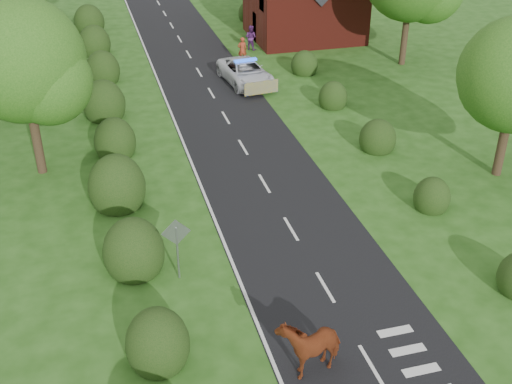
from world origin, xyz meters
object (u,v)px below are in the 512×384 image
object	(u,v)px
cow	(310,346)
police_van	(246,73)
pedestrian_red	(242,50)
pedestrian_purple	(251,38)
road_sign	(177,240)

from	to	relation	value
cow	police_van	world-z (taller)	police_van
cow	pedestrian_red	xyz separation A→B (m)	(5.22, 28.79, 0.09)
cow	pedestrian_purple	distance (m)	32.09
pedestrian_red	pedestrian_purple	distance (m)	2.93
pedestrian_purple	road_sign	bearing A→B (deg)	112.33
pedestrian_red	pedestrian_purple	xyz separation A→B (m)	(1.32, 2.62, 0.02)
pedestrian_red	road_sign	bearing A→B (deg)	74.72
police_van	pedestrian_purple	size ratio (longest dim) A/B	3.08
police_van	cow	bearing A→B (deg)	-106.41
pedestrian_red	pedestrian_purple	world-z (taller)	pedestrian_purple
cow	pedestrian_red	size ratio (longest dim) A/B	1.27
police_van	road_sign	bearing A→B (deg)	-117.79
road_sign	police_van	world-z (taller)	road_sign
cow	police_van	size ratio (longest dim) A/B	0.40
road_sign	pedestrian_red	size ratio (longest dim) A/B	1.42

